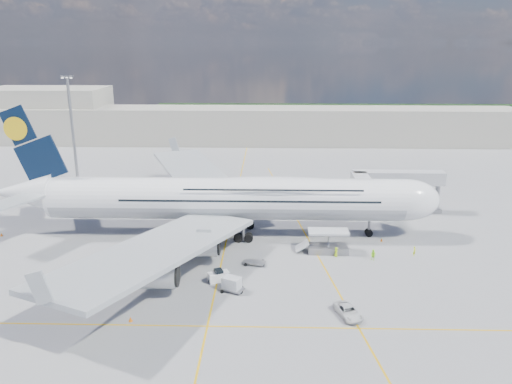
{
  "coord_description": "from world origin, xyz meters",
  "views": [
    {
      "loc": [
        7.28,
        -72.78,
        32.75
      ],
      "look_at": [
        5.13,
        8.0,
        8.59
      ],
      "focal_mm": 35.0,
      "sensor_mm": 36.0,
      "label": 1
    }
  ],
  "objects_px": {
    "crew_van": "(336,252)",
    "cone_wing_left_outer": "(166,192)",
    "light_mast": "(72,128)",
    "cone_wing_right_outer": "(130,319)",
    "cone_wing_left_inner": "(215,219)",
    "crew_tug": "(166,262)",
    "cone_nose": "(381,240)",
    "dolly_row_a": "(85,272)",
    "dolly_nose_near": "(254,262)",
    "cone_wing_right_inner": "(176,274)",
    "catering_truck_outer": "(206,173)",
    "cargo_loader": "(327,245)",
    "cone_tail": "(1,234)",
    "jet_bridge": "(385,182)",
    "dolly_row_b": "(144,252)",
    "service_van": "(348,312)",
    "airliner": "(228,198)",
    "dolly_nose_far": "(232,284)",
    "baggage_tug": "(219,276)",
    "crew_wing": "(143,276)",
    "catering_truck_inner": "(188,204)",
    "crew_loader": "(373,255)",
    "dolly_back": "(103,266)",
    "crew_nose": "(414,251)"
  },
  "relations": [
    {
      "from": "cone_nose",
      "to": "light_mast",
      "type": "bearing_deg",
      "value": 150.79
    },
    {
      "from": "airliner",
      "to": "dolly_nose_far",
      "type": "bearing_deg",
      "value": -84.45
    },
    {
      "from": "light_mast",
      "to": "cone_wing_right_outer",
      "type": "height_order",
      "value": "light_mast"
    },
    {
      "from": "crew_tug",
      "to": "cone_nose",
      "type": "bearing_deg",
      "value": 12.56
    },
    {
      "from": "light_mast",
      "to": "dolly_nose_far",
      "type": "height_order",
      "value": "light_mast"
    },
    {
      "from": "service_van",
      "to": "crew_van",
      "type": "height_order",
      "value": "crew_van"
    },
    {
      "from": "airliner",
      "to": "cone_wing_left_outer",
      "type": "xyz_separation_m",
      "value": [
        -16.31,
        24.94,
        -6.62
      ]
    },
    {
      "from": "cone_wing_left_inner",
      "to": "crew_loader",
      "type": "bearing_deg",
      "value": -33.97
    },
    {
      "from": "cargo_loader",
      "to": "catering_truck_outer",
      "type": "relative_size",
      "value": 1.36
    },
    {
      "from": "cone_nose",
      "to": "cone_wing_right_inner",
      "type": "height_order",
      "value": "cone_nose"
    },
    {
      "from": "dolly_nose_far",
      "to": "catering_truck_outer",
      "type": "relative_size",
      "value": 0.59
    },
    {
      "from": "cone_nose",
      "to": "cargo_loader",
      "type": "bearing_deg",
      "value": -154.44
    },
    {
      "from": "crew_van",
      "to": "cone_wing_right_inner",
      "type": "xyz_separation_m",
      "value": [
        -24.34,
        -7.47,
        -0.55
      ]
    },
    {
      "from": "cone_wing_left_outer",
      "to": "crew_nose",
      "type": "bearing_deg",
      "value": -35.48
    },
    {
      "from": "service_van",
      "to": "crew_tug",
      "type": "distance_m",
      "value": 29.09
    },
    {
      "from": "crew_loader",
      "to": "cone_nose",
      "type": "xyz_separation_m",
      "value": [
        3.04,
        8.02,
        -0.65
      ]
    },
    {
      "from": "crew_tug",
      "to": "cone_wing_left_outer",
      "type": "xyz_separation_m",
      "value": [
        -7.79,
        38.31,
        -0.5
      ]
    },
    {
      "from": "dolly_row_b",
      "to": "light_mast",
      "type": "bearing_deg",
      "value": 127.87
    },
    {
      "from": "crew_van",
      "to": "cone_wing_left_inner",
      "type": "xyz_separation_m",
      "value": [
        -21.24,
        16.76,
        -0.57
      ]
    },
    {
      "from": "crew_van",
      "to": "cone_wing_left_outer",
      "type": "xyz_separation_m",
      "value": [
        -34.16,
        33.95,
        -0.55
      ]
    },
    {
      "from": "service_van",
      "to": "cone_tail",
      "type": "bearing_deg",
      "value": 138.69
    },
    {
      "from": "dolly_row_b",
      "to": "dolly_nose_near",
      "type": "bearing_deg",
      "value": -5.59
    },
    {
      "from": "catering_truck_outer",
      "to": "cargo_loader",
      "type": "bearing_deg",
      "value": -59.36
    },
    {
      "from": "baggage_tug",
      "to": "cone_nose",
      "type": "bearing_deg",
      "value": 6.07
    },
    {
      "from": "dolly_back",
      "to": "cone_tail",
      "type": "distance_m",
      "value": 26.78
    },
    {
      "from": "airliner",
      "to": "cone_wing_right_inner",
      "type": "height_order",
      "value": "airliner"
    },
    {
      "from": "dolly_nose_far",
      "to": "crew_tug",
      "type": "height_order",
      "value": "dolly_nose_far"
    },
    {
      "from": "catering_truck_inner",
      "to": "catering_truck_outer",
      "type": "bearing_deg",
      "value": 82.44
    },
    {
      "from": "dolly_nose_near",
      "to": "service_van",
      "type": "relative_size",
      "value": 0.75
    },
    {
      "from": "catering_truck_inner",
      "to": "cone_wing_left_inner",
      "type": "height_order",
      "value": "catering_truck_inner"
    },
    {
      "from": "jet_bridge",
      "to": "cone_nose",
      "type": "distance_m",
      "value": 15.13
    },
    {
      "from": "jet_bridge",
      "to": "catering_truck_outer",
      "type": "distance_m",
      "value": 46.32
    },
    {
      "from": "catering_truck_inner",
      "to": "crew_tug",
      "type": "height_order",
      "value": "catering_truck_inner"
    },
    {
      "from": "crew_tug",
      "to": "cargo_loader",
      "type": "bearing_deg",
      "value": 9.11
    },
    {
      "from": "baggage_tug",
      "to": "service_van",
      "type": "bearing_deg",
      "value": -52.79
    },
    {
      "from": "light_mast",
      "to": "catering_truck_outer",
      "type": "xyz_separation_m",
      "value": [
        31.76,
        1.85,
        -11.46
      ]
    },
    {
      "from": "cone_wing_right_inner",
      "to": "service_van",
      "type": "bearing_deg",
      "value": -24.66
    },
    {
      "from": "dolly_row_a",
      "to": "light_mast",
      "type": "bearing_deg",
      "value": 117.26
    },
    {
      "from": "crew_loader",
      "to": "cone_wing_left_outer",
      "type": "distance_m",
      "value": 53.2
    },
    {
      "from": "dolly_nose_near",
      "to": "crew_van",
      "type": "relative_size",
      "value": 2.3
    },
    {
      "from": "catering_truck_inner",
      "to": "baggage_tug",
      "type": "bearing_deg",
      "value": -79.74
    },
    {
      "from": "baggage_tug",
      "to": "crew_wing",
      "type": "height_order",
      "value": "baggage_tug"
    },
    {
      "from": "dolly_nose_far",
      "to": "baggage_tug",
      "type": "relative_size",
      "value": 1.14
    },
    {
      "from": "dolly_nose_near",
      "to": "cone_wing_right_inner",
      "type": "relative_size",
      "value": 7.03
    },
    {
      "from": "cone_tail",
      "to": "jet_bridge",
      "type": "bearing_deg",
      "value": 10.28
    },
    {
      "from": "crew_wing",
      "to": "dolly_row_b",
      "type": "bearing_deg",
      "value": 33.88
    },
    {
      "from": "baggage_tug",
      "to": "cone_wing_left_inner",
      "type": "bearing_deg",
      "value": 72.6
    },
    {
      "from": "crew_van",
      "to": "cone_wing_right_outer",
      "type": "height_order",
      "value": "crew_van"
    },
    {
      "from": "cone_wing_right_inner",
      "to": "cone_tail",
      "type": "bearing_deg",
      "value": 156.37
    },
    {
      "from": "light_mast",
      "to": "crew_wing",
      "type": "xyz_separation_m",
      "value": [
        29.38,
        -53.39,
        -12.35
      ]
    }
  ]
}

